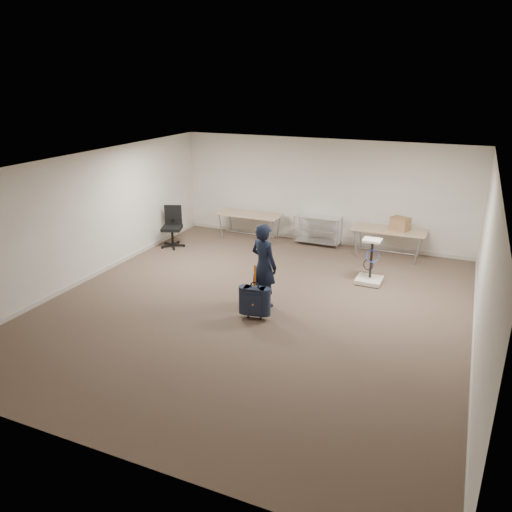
% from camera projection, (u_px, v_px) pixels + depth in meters
% --- Properties ---
extents(ground, '(9.00, 9.00, 0.00)m').
position_uv_depth(ground, '(256.00, 306.00, 9.91)').
color(ground, '#4E3F2F').
rests_on(ground, ground).
extents(room_shell, '(8.00, 9.00, 9.00)m').
position_uv_depth(room_shell, '(280.00, 279.00, 11.09)').
color(room_shell, silver).
rests_on(room_shell, ground).
extents(folding_table_left, '(1.80, 0.75, 0.73)m').
position_uv_depth(folding_table_left, '(250.00, 215.00, 13.80)').
color(folding_table_left, tan).
rests_on(folding_table_left, ground).
extents(folding_table_right, '(1.80, 0.75, 0.73)m').
position_uv_depth(folding_table_right, '(389.00, 231.00, 12.38)').
color(folding_table_right, tan).
rests_on(folding_table_right, ground).
extents(wire_shelf, '(1.22, 0.47, 0.80)m').
position_uv_depth(wire_shelf, '(318.00, 229.00, 13.39)').
color(wire_shelf, silver).
rests_on(wire_shelf, ground).
extents(person, '(0.71, 0.59, 1.67)m').
position_uv_depth(person, '(264.00, 265.00, 9.71)').
color(person, black).
rests_on(person, ground).
extents(suitcase, '(0.42, 0.28, 1.07)m').
position_uv_depth(suitcase, '(255.00, 301.00, 9.28)').
color(suitcase, black).
rests_on(suitcase, ground).
extents(office_chair, '(0.65, 0.66, 1.08)m').
position_uv_depth(office_chair, '(173.00, 234.00, 13.32)').
color(office_chair, black).
rests_on(office_chair, ground).
extents(equipment_cart, '(0.56, 0.56, 1.02)m').
position_uv_depth(equipment_cart, '(370.00, 272.00, 10.94)').
color(equipment_cart, beige).
rests_on(equipment_cart, ground).
extents(cardboard_box, '(0.51, 0.45, 0.32)m').
position_uv_depth(cardboard_box, '(400.00, 224.00, 12.26)').
color(cardboard_box, olive).
rests_on(cardboard_box, folding_table_right).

